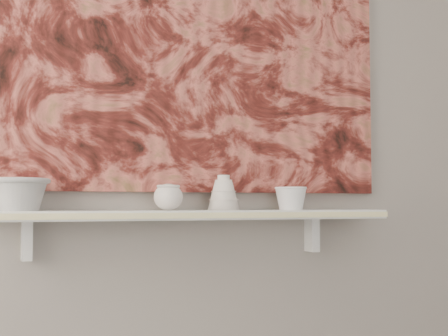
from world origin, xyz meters
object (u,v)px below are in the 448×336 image
cup_cream (168,197)px  bowl_white (291,198)px  bowl_grey (20,194)px  painting (181,30)px  shelf (188,215)px  bell_vessel (224,193)px

cup_cream → bowl_white: cup_cream is taller
bowl_grey → bowl_white: bearing=0.0°
cup_cream → bowl_white: bearing=0.0°
painting → shelf: bearing=-90.0°
bowl_grey → bell_vessel: 0.64m
painting → bowl_grey: 0.77m
shelf → painting: size_ratio=0.93×
painting → bell_vessel: 0.57m
shelf → bell_vessel: 0.14m
painting → bowl_grey: size_ratio=8.66×
bowl_grey → cup_cream: bearing=0.0°
bell_vessel → bowl_white: (0.25, 0.00, -0.02)m
cup_cream → bell_vessel: 0.19m
bell_vessel → bowl_white: size_ratio=1.05×
bowl_white → bowl_grey: bearing=180.0°
painting → cup_cream: (-0.07, -0.08, -0.57)m
painting → bowl_grey: painting is taller
shelf → bell_vessel: bell_vessel is taller
painting → bowl_grey: bearing=-171.1°
shelf → bowl_white: (0.37, 0.00, 0.06)m
shelf → painting: (0.00, 0.08, 0.62)m
cup_cream → bell_vessel: size_ratio=0.79×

